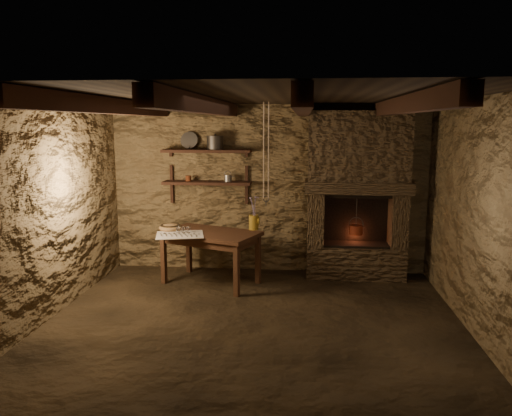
# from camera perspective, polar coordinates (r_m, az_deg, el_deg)

# --- Properties ---
(floor) EXTENTS (4.50, 4.50, 0.00)m
(floor) POSITION_cam_1_polar(r_m,az_deg,el_deg) (5.55, -0.27, -12.93)
(floor) COLOR black
(floor) RESTS_ON ground
(back_wall) EXTENTS (4.50, 0.04, 2.40)m
(back_wall) POSITION_cam_1_polar(r_m,az_deg,el_deg) (7.18, 1.33, 2.18)
(back_wall) COLOR brown
(back_wall) RESTS_ON floor
(front_wall) EXTENTS (4.50, 0.04, 2.40)m
(front_wall) POSITION_cam_1_polar(r_m,az_deg,el_deg) (3.28, -3.83, -6.88)
(front_wall) COLOR brown
(front_wall) RESTS_ON floor
(left_wall) EXTENTS (0.04, 4.00, 2.40)m
(left_wall) POSITION_cam_1_polar(r_m,az_deg,el_deg) (5.88, -22.66, -0.23)
(left_wall) COLOR brown
(left_wall) RESTS_ON floor
(right_wall) EXTENTS (0.04, 4.00, 2.40)m
(right_wall) POSITION_cam_1_polar(r_m,az_deg,el_deg) (5.47, 23.89, -1.00)
(right_wall) COLOR brown
(right_wall) RESTS_ON floor
(ceiling) EXTENTS (4.50, 4.00, 0.04)m
(ceiling) POSITION_cam_1_polar(r_m,az_deg,el_deg) (5.14, -0.29, 12.64)
(ceiling) COLOR black
(ceiling) RESTS_ON back_wall
(beam_far_left) EXTENTS (0.14, 3.95, 0.16)m
(beam_far_left) POSITION_cam_1_polar(r_m,az_deg,el_deg) (5.49, -16.37, 11.12)
(beam_far_left) COLOR black
(beam_far_left) RESTS_ON ceiling
(beam_mid_left) EXTENTS (0.14, 3.95, 0.16)m
(beam_mid_left) POSITION_cam_1_polar(r_m,az_deg,el_deg) (5.21, -5.89, 11.55)
(beam_mid_left) COLOR black
(beam_mid_left) RESTS_ON ceiling
(beam_mid_right) EXTENTS (0.14, 3.95, 0.16)m
(beam_mid_right) POSITION_cam_1_polar(r_m,az_deg,el_deg) (5.11, 5.42, 11.60)
(beam_mid_right) COLOR black
(beam_mid_right) RESTS_ON ceiling
(beam_far_right) EXTENTS (0.14, 3.95, 0.16)m
(beam_far_right) POSITION_cam_1_polar(r_m,az_deg,el_deg) (5.20, 16.72, 11.21)
(beam_far_right) COLOR black
(beam_far_right) RESTS_ON ceiling
(shelf_lower) EXTENTS (1.25, 0.30, 0.04)m
(shelf_lower) POSITION_cam_1_polar(r_m,az_deg,el_deg) (7.12, -5.60, 2.89)
(shelf_lower) COLOR black
(shelf_lower) RESTS_ON back_wall
(shelf_upper) EXTENTS (1.25, 0.30, 0.04)m
(shelf_upper) POSITION_cam_1_polar(r_m,az_deg,el_deg) (7.09, -5.66, 6.51)
(shelf_upper) COLOR black
(shelf_upper) RESTS_ON back_wall
(hearth) EXTENTS (1.43, 0.51, 2.30)m
(hearth) POSITION_cam_1_polar(r_m,az_deg,el_deg) (6.97, 11.50, 1.98)
(hearth) COLOR #332619
(hearth) RESTS_ON floor
(work_table) EXTENTS (1.42, 1.12, 0.71)m
(work_table) POSITION_cam_1_polar(r_m,az_deg,el_deg) (6.74, -5.18, -5.44)
(work_table) COLOR #351F12
(work_table) RESTS_ON floor
(linen_cloth) EXTENTS (0.69, 0.61, 0.01)m
(linen_cloth) POSITION_cam_1_polar(r_m,az_deg,el_deg) (6.51, -8.70, -3.04)
(linen_cloth) COLOR silver
(linen_cloth) RESTS_ON work_table
(pewter_cutlery_row) EXTENTS (0.53, 0.31, 0.01)m
(pewter_cutlery_row) POSITION_cam_1_polar(r_m,az_deg,el_deg) (6.49, -8.74, -2.99)
(pewter_cutlery_row) COLOR #9C998D
(pewter_cutlery_row) RESTS_ON linen_cloth
(drinking_glasses) EXTENTS (0.19, 0.06, 0.08)m
(drinking_glasses) POSITION_cam_1_polar(r_m,az_deg,el_deg) (6.60, -8.30, -2.47)
(drinking_glasses) COLOR white
(drinking_glasses) RESTS_ON linen_cloth
(stoneware_jug) EXTENTS (0.14, 0.13, 0.46)m
(stoneware_jug) POSITION_cam_1_polar(r_m,az_deg,el_deg) (6.73, -0.24, -0.84)
(stoneware_jug) COLOR #A17B1F
(stoneware_jug) RESTS_ON work_table
(wooden_bowl) EXTENTS (0.39, 0.39, 0.11)m
(wooden_bowl) POSITION_cam_1_polar(r_m,az_deg,el_deg) (6.80, -9.77, -2.24)
(wooden_bowl) COLOR olive
(wooden_bowl) RESTS_ON work_table
(iron_stockpot) EXTENTS (0.26, 0.26, 0.17)m
(iron_stockpot) POSITION_cam_1_polar(r_m,az_deg,el_deg) (7.06, -4.69, 7.37)
(iron_stockpot) COLOR #312E2C
(iron_stockpot) RESTS_ON shelf_upper
(tin_pan) EXTENTS (0.25, 0.12, 0.25)m
(tin_pan) POSITION_cam_1_polar(r_m,az_deg,el_deg) (7.23, -7.63, 7.68)
(tin_pan) COLOR gray
(tin_pan) RESTS_ON shelf_upper
(small_kettle) EXTENTS (0.15, 0.12, 0.15)m
(small_kettle) POSITION_cam_1_polar(r_m,az_deg,el_deg) (7.07, -3.23, 3.42)
(small_kettle) COLOR gray
(small_kettle) RESTS_ON shelf_lower
(rusty_tin) EXTENTS (0.09, 0.09, 0.08)m
(rusty_tin) POSITION_cam_1_polar(r_m,az_deg,el_deg) (7.18, -7.74, 3.37)
(rusty_tin) COLOR #4F200F
(rusty_tin) RESTS_ON shelf_lower
(red_pot) EXTENTS (0.21, 0.21, 0.54)m
(red_pot) POSITION_cam_1_polar(r_m,az_deg,el_deg) (7.01, 11.35, -2.38)
(red_pot) COLOR maroon
(red_pot) RESTS_ON hearth
(hanging_ropes) EXTENTS (0.08, 0.08, 1.20)m
(hanging_ropes) POSITION_cam_1_polar(r_m,az_deg,el_deg) (6.18, 1.17, 6.56)
(hanging_ropes) COLOR beige
(hanging_ropes) RESTS_ON ceiling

